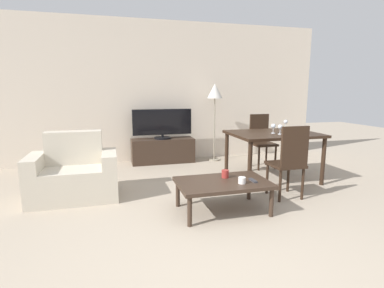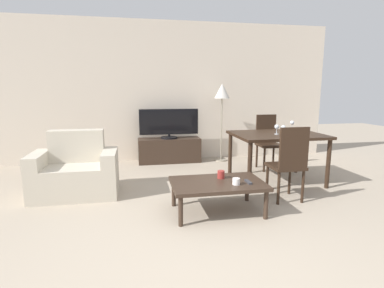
% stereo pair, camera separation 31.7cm
% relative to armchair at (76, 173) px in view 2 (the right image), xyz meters
% --- Properties ---
extents(ground_plane, '(18.00, 18.00, 0.00)m').
position_rel_armchair_xyz_m(ground_plane, '(1.31, -1.97, -0.30)').
color(ground_plane, tan).
extents(wall_back, '(6.95, 0.06, 2.70)m').
position_rel_armchair_xyz_m(wall_back, '(1.31, 1.90, 1.05)').
color(wall_back, beige).
rests_on(wall_back, ground_plane).
extents(armchair, '(1.08, 0.67, 0.85)m').
position_rel_armchair_xyz_m(armchair, '(0.00, 0.00, 0.00)').
color(armchair, beige).
rests_on(armchair, ground_plane).
extents(tv_stand, '(1.19, 0.41, 0.47)m').
position_rel_armchair_xyz_m(tv_stand, '(1.44, 1.62, -0.07)').
color(tv_stand, '#38281E').
rests_on(tv_stand, ground_plane).
extents(tv, '(1.13, 0.32, 0.57)m').
position_rel_armchair_xyz_m(tv, '(1.44, 1.62, 0.45)').
color(tv, black).
rests_on(tv, tv_stand).
extents(coffee_table, '(1.05, 0.67, 0.36)m').
position_rel_armchair_xyz_m(coffee_table, '(1.70, -0.93, 0.02)').
color(coffee_table, '#38281E').
rests_on(coffee_table, ground_plane).
extents(dining_table, '(1.30, 0.97, 0.75)m').
position_rel_armchair_xyz_m(dining_table, '(2.89, 0.04, 0.36)').
color(dining_table, black).
rests_on(dining_table, ground_plane).
extents(dining_chair_near, '(0.40, 0.40, 0.96)m').
position_rel_armchair_xyz_m(dining_chair_near, '(2.66, -0.76, 0.22)').
color(dining_chair_near, black).
rests_on(dining_chair_near, ground_plane).
extents(dining_chair_far, '(0.40, 0.40, 0.96)m').
position_rel_armchair_xyz_m(dining_chair_far, '(3.12, 0.84, 0.22)').
color(dining_chair_far, black).
rests_on(dining_chair_far, ground_plane).
extents(floor_lamp, '(0.30, 0.30, 1.52)m').
position_rel_armchair_xyz_m(floor_lamp, '(2.46, 1.54, 0.98)').
color(floor_lamp, gray).
rests_on(floor_lamp, ground_plane).
extents(remote_primary, '(0.04, 0.15, 0.02)m').
position_rel_armchair_xyz_m(remote_primary, '(2.03, -1.02, 0.07)').
color(remote_primary, '#38383D').
rests_on(remote_primary, coffee_table).
extents(cup_white_near, '(0.08, 0.08, 0.09)m').
position_rel_armchair_xyz_m(cup_white_near, '(1.78, -0.80, 0.10)').
color(cup_white_near, maroon).
rests_on(cup_white_near, coffee_table).
extents(cup_colored_far, '(0.08, 0.08, 0.07)m').
position_rel_armchair_xyz_m(cup_colored_far, '(1.87, -1.06, 0.09)').
color(cup_colored_far, white).
rests_on(cup_colored_far, coffee_table).
extents(wine_glass_left, '(0.07, 0.07, 0.15)m').
position_rel_armchair_xyz_m(wine_glass_left, '(2.84, -0.03, 0.55)').
color(wine_glass_left, silver).
rests_on(wine_glass_left, dining_table).
extents(wine_glass_center, '(0.07, 0.07, 0.15)m').
position_rel_armchair_xyz_m(wine_glass_center, '(2.89, -0.15, 0.55)').
color(wine_glass_center, silver).
rests_on(wine_glass_center, dining_table).
extents(wine_glass_right, '(0.07, 0.07, 0.15)m').
position_rel_armchair_xyz_m(wine_glass_right, '(3.35, 0.44, 0.55)').
color(wine_glass_right, silver).
rests_on(wine_glass_right, dining_table).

